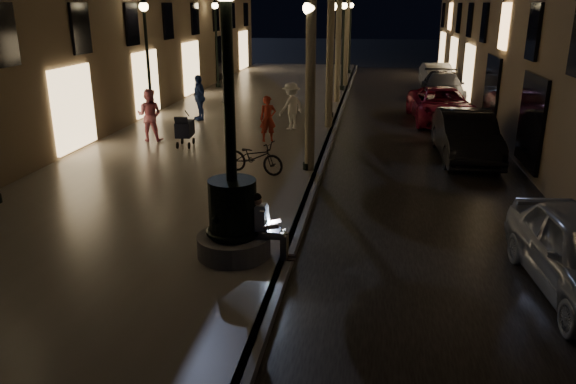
% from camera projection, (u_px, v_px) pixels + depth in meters
% --- Properties ---
extents(ground, '(120.00, 120.00, 0.00)m').
position_uv_depth(ground, '(335.00, 127.00, 22.85)').
color(ground, black).
rests_on(ground, ground).
extents(cobble_lane, '(6.00, 45.00, 0.02)m').
position_uv_depth(cobble_lane, '(410.00, 129.00, 22.41)').
color(cobble_lane, black).
rests_on(cobble_lane, ground).
extents(promenade, '(8.00, 45.00, 0.20)m').
position_uv_depth(promenade, '(239.00, 121.00, 23.39)').
color(promenade, slate).
rests_on(promenade, ground).
extents(curb_strip, '(0.25, 45.00, 0.20)m').
position_uv_depth(curb_strip, '(335.00, 124.00, 22.82)').
color(curb_strip, '#59595B').
rests_on(curb_strip, ground).
extents(fountain_lamppost, '(1.40, 1.40, 5.21)m').
position_uv_depth(fountain_lamppost, '(233.00, 205.00, 10.43)').
color(fountain_lamppost, '#59595B').
rests_on(fountain_lamppost, promenade).
extents(seated_man_laptop, '(0.90, 0.30, 1.27)m').
position_uv_depth(seated_man_laptop, '(265.00, 223.00, 10.45)').
color(seated_man_laptop, tan).
rests_on(seated_man_laptop, promenade).
extents(lamp_curb_a, '(0.36, 0.36, 4.81)m').
position_uv_depth(lamp_curb_a, '(309.00, 63.00, 15.30)').
color(lamp_curb_a, black).
rests_on(lamp_curb_a, promenade).
extents(lamp_curb_b, '(0.36, 0.36, 4.81)m').
position_uv_depth(lamp_curb_b, '(332.00, 43.00, 22.79)').
color(lamp_curb_b, black).
rests_on(lamp_curb_b, promenade).
extents(lamp_curb_c, '(0.36, 0.36, 4.81)m').
position_uv_depth(lamp_curb_c, '(343.00, 33.00, 30.29)').
color(lamp_curb_c, black).
rests_on(lamp_curb_c, promenade).
extents(lamp_curb_d, '(0.36, 0.36, 4.81)m').
position_uv_depth(lamp_curb_d, '(350.00, 27.00, 37.78)').
color(lamp_curb_d, black).
rests_on(lamp_curb_d, promenade).
extents(lamp_left_b, '(0.36, 0.36, 4.81)m').
position_uv_depth(lamp_left_b, '(147.00, 45.00, 21.94)').
color(lamp_left_b, black).
rests_on(lamp_left_b, promenade).
extents(lamp_left_c, '(0.36, 0.36, 4.81)m').
position_uv_depth(lamp_left_c, '(216.00, 32.00, 31.31)').
color(lamp_left_c, black).
rests_on(lamp_left_c, promenade).
extents(stroller, '(0.56, 1.17, 1.19)m').
position_uv_depth(stroller, '(185.00, 129.00, 18.68)').
color(stroller, black).
rests_on(stroller, promenade).
extents(car_second, '(1.76, 4.71, 1.54)m').
position_uv_depth(car_second, '(466.00, 136.00, 17.87)').
color(car_second, black).
rests_on(car_second, ground).
extents(car_third, '(2.73, 5.29, 1.43)m').
position_uv_depth(car_third, '(441.00, 105.00, 23.46)').
color(car_third, maroon).
rests_on(car_third, ground).
extents(car_rear, '(2.28, 5.11, 1.46)m').
position_uv_depth(car_rear, '(443.00, 87.00, 28.50)').
color(car_rear, '#323238').
rests_on(car_rear, ground).
extents(car_fifth, '(1.87, 4.39, 1.41)m').
position_uv_depth(car_fifth, '(437.00, 76.00, 33.15)').
color(car_fifth, '#9E9C99').
rests_on(car_fifth, ground).
extents(pedestrian_red, '(0.67, 0.56, 1.57)m').
position_uv_depth(pedestrian_red, '(268.00, 119.00, 19.35)').
color(pedestrian_red, '#B73524').
rests_on(pedestrian_red, promenade).
extents(pedestrian_pink, '(0.90, 0.71, 1.81)m').
position_uv_depth(pedestrian_pink, '(150.00, 115.00, 19.39)').
color(pedestrian_pink, '#D37085').
rests_on(pedestrian_pink, promenade).
extents(pedestrian_white, '(1.22, 1.31, 1.77)m').
position_uv_depth(pedestrian_white, '(291.00, 106.00, 21.20)').
color(pedestrian_white, white).
rests_on(pedestrian_white, promenade).
extents(pedestrian_blue, '(1.02, 1.12, 1.83)m').
position_uv_depth(pedestrian_blue, '(199.00, 97.00, 22.92)').
color(pedestrian_blue, navy).
rests_on(pedestrian_blue, promenade).
extents(pedestrian_dark, '(0.70, 0.94, 1.74)m').
position_uv_depth(pedestrian_dark, '(227.00, 86.00, 26.36)').
color(pedestrian_dark, '#313136').
rests_on(pedestrian_dark, promenade).
extents(bicycle, '(1.88, 1.10, 0.94)m').
position_uv_depth(bicycle, '(254.00, 157.00, 15.76)').
color(bicycle, black).
rests_on(bicycle, promenade).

